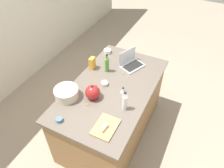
{
  "coord_description": "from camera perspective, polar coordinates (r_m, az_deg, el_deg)",
  "views": [
    {
      "loc": [
        -1.77,
        -0.88,
        2.75
      ],
      "look_at": [
        0.0,
        0.0,
        0.95
      ],
      "focal_mm": 34.42,
      "sensor_mm": 36.0,
      "label": 1
    }
  ],
  "objects": [
    {
      "name": "bottle_vinegar",
      "position": [
        2.38,
        3.39,
        -4.88
      ],
      "size": [
        0.06,
        0.06,
        0.26
      ],
      "color": "white",
      "rests_on": "island_counter"
    },
    {
      "name": "laptop",
      "position": [
        3.03,
        4.98,
        5.68
      ],
      "size": [
        0.37,
        0.33,
        0.22
      ],
      "color": "#B7B7BC",
      "rests_on": "island_counter"
    },
    {
      "name": "ground_plane",
      "position": [
        3.38,
        0.0,
        -11.99
      ],
      "size": [
        12.0,
        12.0,
        0.0
      ],
      "primitive_type": "plane",
      "color": "gray"
    },
    {
      "name": "ramekin_medium",
      "position": [
        2.39,
        -13.85,
        -9.19
      ],
      "size": [
        0.07,
        0.07,
        0.04
      ],
      "primitive_type": "cylinder",
      "color": "slate",
      "rests_on": "island_counter"
    },
    {
      "name": "candy_1",
      "position": [
        3.08,
        3.62,
        5.63
      ],
      "size": [
        0.02,
        0.02,
        0.02
      ],
      "primitive_type": "sphere",
      "color": "yellow",
      "rests_on": "island_counter"
    },
    {
      "name": "island_counter",
      "position": [
        3.03,
        0.0,
        -7.0
      ],
      "size": [
        1.72,
        0.98,
        0.9
      ],
      "color": "olive",
      "rests_on": "ground"
    },
    {
      "name": "candy_0",
      "position": [
        2.68,
        -9.4,
        -1.7
      ],
      "size": [
        0.02,
        0.02,
        0.02
      ],
      "primitive_type": "sphere",
      "color": "orange",
      "rests_on": "island_counter"
    },
    {
      "name": "mixing_bowl_large",
      "position": [
        2.59,
        -12.0,
        -2.29
      ],
      "size": [
        0.29,
        0.29,
        0.13
      ],
      "color": "beige",
      "rests_on": "island_counter"
    },
    {
      "name": "candy_4",
      "position": [
        2.5,
        -6.55,
        -5.44
      ],
      "size": [
        0.02,
        0.02,
        0.02
      ],
      "primitive_type": "sphere",
      "color": "yellow",
      "rests_on": "island_counter"
    },
    {
      "name": "bottle_olive",
      "position": [
        2.88,
        -1.36,
        5.17
      ],
      "size": [
        0.06,
        0.06,
        0.27
      ],
      "color": "#4C8C38",
      "rests_on": "island_counter"
    },
    {
      "name": "ramekin_small",
      "position": [
        2.72,
        -2.03,
        0.11
      ],
      "size": [
        0.09,
        0.09,
        0.04
      ],
      "primitive_type": "cylinder",
      "color": "beige",
      "rests_on": "island_counter"
    },
    {
      "name": "candy_2",
      "position": [
        2.9,
        2.95,
        2.86
      ],
      "size": [
        0.02,
        0.02,
        0.02
      ],
      "primitive_type": "sphere",
      "color": "yellow",
      "rests_on": "island_counter"
    },
    {
      "name": "ramekin_wide",
      "position": [
        3.29,
        -1.25,
        8.71
      ],
      "size": [
        0.11,
        0.11,
        0.05
      ],
      "primitive_type": "cylinder",
      "color": "beige",
      "rests_on": "island_counter"
    },
    {
      "name": "butter_stick_left",
      "position": [
        2.24,
        -2.14,
        -11.55
      ],
      "size": [
        0.11,
        0.05,
        0.04
      ],
      "primitive_type": "cube",
      "rotation": [
        0.0,
        0.0,
        -0.12
      ],
      "color": "#F4E58C",
      "rests_on": "cutting_board"
    },
    {
      "name": "candy_3",
      "position": [
        3.36,
        -0.7,
        9.21
      ],
      "size": [
        0.02,
        0.02,
        0.02
      ],
      "primitive_type": "sphere",
      "color": "blue",
      "rests_on": "island_counter"
    },
    {
      "name": "candy_bag",
      "position": [
        2.96,
        -5.28,
        5.54
      ],
      "size": [
        0.09,
        0.06,
        0.17
      ],
      "primitive_type": "cube",
      "color": "gold",
      "rests_on": "island_counter"
    },
    {
      "name": "kitchen_timer",
      "position": [
        2.61,
        2.98,
        -1.65
      ],
      "size": [
        0.07,
        0.07,
        0.08
      ],
      "color": "#B2B2B7",
      "rests_on": "island_counter"
    },
    {
      "name": "cutting_board",
      "position": [
        2.28,
        -1.7,
        -11.32
      ],
      "size": [
        0.3,
        0.22,
        0.02
      ],
      "primitive_type": "cube",
      "color": "tan",
      "rests_on": "island_counter"
    },
    {
      "name": "kettle",
      "position": [
        2.53,
        -5.17,
        -2.25
      ],
      "size": [
        0.21,
        0.18,
        0.2
      ],
      "color": "maroon",
      "rests_on": "island_counter"
    }
  ]
}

